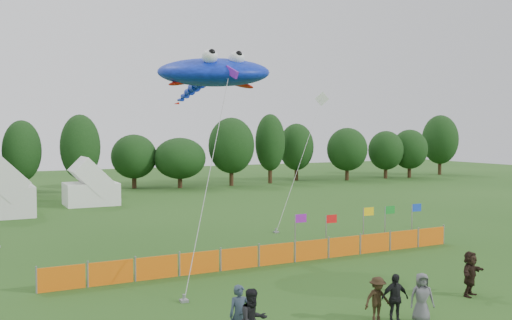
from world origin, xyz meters
name	(u,v)px	position (x,y,z in m)	size (l,w,h in m)	color
ground	(333,315)	(0.00, 0.00, 0.00)	(160.00, 160.00, 0.00)	#234C16
treeline	(104,152)	(1.61, 44.93, 4.18)	(104.57, 8.78, 8.36)	#382314
tent_left	(4,191)	(-8.96, 30.42, 1.90)	(4.26, 4.26, 3.76)	white
tent_right	(91,187)	(-1.81, 34.22, 1.60)	(4.49, 3.59, 3.17)	white
barrier_fence	(276,254)	(1.92, 7.58, 0.50)	(21.90, 0.06, 1.00)	orange
flag_row	(361,221)	(8.20, 9.16, 1.42)	(8.73, 0.74, 2.24)	gray
spectator_a	(240,315)	(-4.14, -1.04, 0.92)	(0.67, 0.44, 1.84)	#2C3A4A
spectator_c	(378,299)	(0.92, -1.29, 0.78)	(1.01, 0.58, 1.56)	black
spectator_d	(395,298)	(1.39, -1.62, 0.84)	(0.99, 0.41, 1.68)	black
spectator_e	(422,298)	(2.23, -2.00, 0.85)	(0.83, 0.54, 1.69)	#56565C
spectator_f	(470,274)	(6.13, -0.52, 0.89)	(1.65, 0.52, 1.78)	black
stingray_kite	(211,74)	(0.01, 11.15, 9.45)	(7.79, 14.71, 10.51)	#0F2EE0
small_kite_white	(309,137)	(10.49, 18.27, 6.04)	(7.32, 5.13, 9.44)	white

